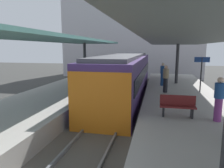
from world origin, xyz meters
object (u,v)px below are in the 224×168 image
Objects in this scene: platform_sign at (202,67)px; passenger_far_end at (163,74)px; passenger_near_bench at (219,99)px; commuter_train at (125,76)px; platform_bench at (178,105)px; passenger_mid_platform at (166,78)px.

platform_sign is 1.32× the size of passenger_far_end.
platform_sign is 5.65m from passenger_near_bench.
passenger_near_bench reaches higher than passenger_far_end.
commuter_train is 6.35× the size of platform_sign.
platform_sign is at bearing 85.96° from passenger_near_bench.
platform_sign reaches higher than platform_bench.
commuter_train is 8.11m from passenger_near_bench.
passenger_near_bench is 1.01× the size of passenger_far_end.
passenger_near_bench is at bearing -55.60° from commuter_train.
commuter_train is at bearing -162.33° from passenger_far_end.
passenger_near_bench is at bearing -70.93° from passenger_mid_platform.
platform_bench is at bearing -64.03° from commuter_train.
passenger_mid_platform reaches higher than platform_bench.
passenger_far_end is at bearing 17.67° from commuter_train.
passenger_far_end is at bearing 93.02° from passenger_mid_platform.
platform_sign reaches higher than passenger_mid_platform.
passenger_near_bench is at bearing -75.96° from passenger_far_end.
platform_sign is 2.33m from passenger_mid_platform.
platform_sign is at bearing -40.66° from passenger_far_end.
passenger_mid_platform is 1.02× the size of passenger_far_end.
platform_bench is at bearing -86.30° from passenger_mid_platform.
passenger_near_bench is 7.78m from passenger_far_end.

